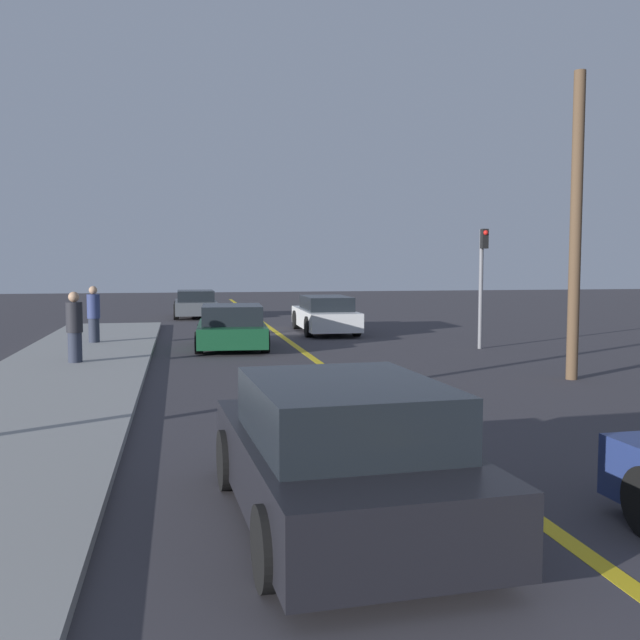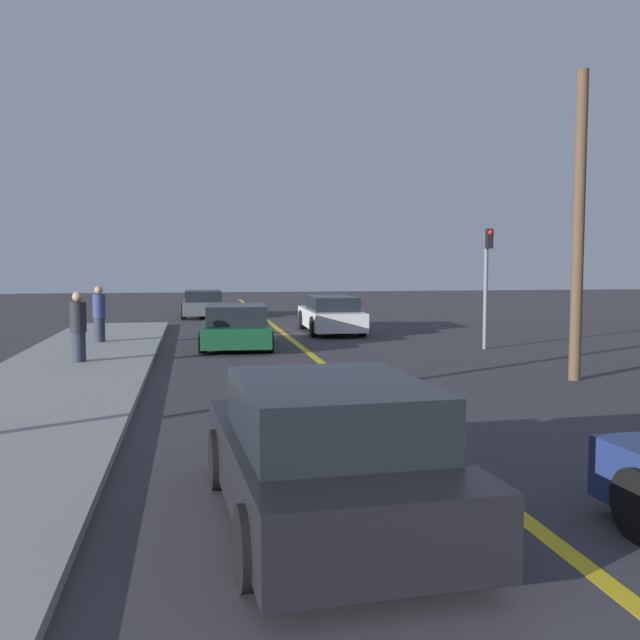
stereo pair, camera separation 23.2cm
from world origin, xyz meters
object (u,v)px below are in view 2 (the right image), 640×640
object	(u,v)px
car_far_distant	(236,327)
utility_pole	(578,227)
traffic_light	(487,274)
car_oncoming_far	(203,304)
car_parked_left_lot	(331,315)
pedestrian_near_curb	(78,327)
pedestrian_mid_group	(99,314)
car_ahead_center	(328,455)

from	to	relation	value
car_far_distant	utility_pole	world-z (taller)	utility_pole
traffic_light	utility_pole	size ratio (longest dim) A/B	0.53
car_oncoming_far	utility_pole	size ratio (longest dim) A/B	0.63
car_parked_left_lot	pedestrian_near_curb	distance (m)	10.32
car_oncoming_far	utility_pole	distance (m)	20.47
pedestrian_mid_group	pedestrian_near_curb	bearing A→B (deg)	-89.17
pedestrian_mid_group	car_oncoming_far	bearing A→B (deg)	73.65
car_ahead_center	pedestrian_mid_group	bearing A→B (deg)	101.15
car_parked_left_lot	pedestrian_near_curb	world-z (taller)	pedestrian_near_curb
car_parked_left_lot	traffic_light	bearing A→B (deg)	-57.21
car_parked_left_lot	car_oncoming_far	xyz separation A→B (m)	(-4.33, 7.97, -0.03)
car_ahead_center	car_far_distant	distance (m)	14.06
car_ahead_center	car_parked_left_lot	world-z (taller)	car_ahead_center
car_ahead_center	car_oncoming_far	xyz separation A→B (m)	(-0.78, 26.11, -0.06)
car_far_distant	traffic_light	xyz separation A→B (m)	(6.97, -1.46, 1.53)
car_ahead_center	utility_pole	size ratio (longest dim) A/B	0.64
car_far_distant	pedestrian_mid_group	bearing A→B (deg)	165.49
car_parked_left_lot	car_oncoming_far	world-z (taller)	car_parked_left_lot
car_far_distant	pedestrian_near_curb	bearing A→B (deg)	-138.50
pedestrian_near_curb	pedestrian_mid_group	size ratio (longest dim) A/B	1.00
utility_pole	car_parked_left_lot	bearing A→B (deg)	105.68
car_oncoming_far	pedestrian_near_curb	distance (m)	15.44
car_far_distant	car_oncoming_far	bearing A→B (deg)	96.77
pedestrian_near_curb	car_oncoming_far	bearing A→B (deg)	78.39
car_oncoming_far	pedestrian_mid_group	size ratio (longest dim) A/B	2.41
car_ahead_center	car_oncoming_far	bearing A→B (deg)	88.40
car_parked_left_lot	utility_pole	bearing A→B (deg)	-73.05
car_ahead_center	car_oncoming_far	world-z (taller)	car_ahead_center
car_oncoming_far	pedestrian_mid_group	xyz separation A→B (m)	(-3.17, -10.80, 0.35)
car_far_distant	pedestrian_near_curb	size ratio (longest dim) A/B	2.38
traffic_light	pedestrian_mid_group	bearing A→B (deg)	166.01
utility_pole	car_oncoming_far	bearing A→B (deg)	111.37
pedestrian_mid_group	car_far_distant	bearing A→B (deg)	-17.66
car_parked_left_lot	car_oncoming_far	distance (m)	9.07
car_ahead_center	traffic_light	distance (m)	14.46
car_ahead_center	car_far_distant	size ratio (longest dim) A/B	1.03
car_oncoming_far	utility_pole	world-z (taller)	utility_pole
car_far_distant	car_parked_left_lot	size ratio (longest dim) A/B	0.81
pedestrian_near_curb	traffic_light	bearing A→B (deg)	8.38
car_ahead_center	utility_pole	distance (m)	10.10
car_ahead_center	pedestrian_near_curb	xyz separation A→B (m)	(-3.88, 11.00, 0.29)
car_ahead_center	car_far_distant	bearing A→B (deg)	86.76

